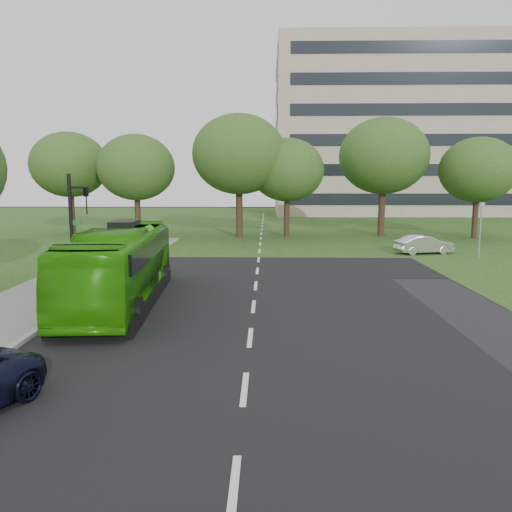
{
  "coord_description": "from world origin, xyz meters",
  "views": [
    {
      "loc": [
        0.53,
        -17.47,
        5.01
      ],
      "look_at": [
        0.03,
        5.1,
        1.6
      ],
      "focal_mm": 35.0,
      "sensor_mm": 36.0,
      "label": 1
    }
  ],
  "objects_px": {
    "tree_park_a": "(136,168)",
    "traffic_light": "(76,229)",
    "bus": "(120,266)",
    "camera_pole": "(481,222)",
    "tree_park_d": "(384,156)",
    "tree_park_b": "(239,154)",
    "office_building": "(406,132)",
    "sedan": "(424,244)",
    "tree_park_f": "(69,165)",
    "tree_park_e": "(478,170)",
    "tree_park_c": "(287,170)"
  },
  "relations": [
    {
      "from": "tree_park_e",
      "to": "traffic_light",
      "type": "distance_m",
      "value": 35.74
    },
    {
      "from": "tree_park_c",
      "to": "tree_park_f",
      "type": "bearing_deg",
      "value": 174.21
    },
    {
      "from": "tree_park_d",
      "to": "office_building",
      "type": "bearing_deg",
      "value": 71.9
    },
    {
      "from": "office_building",
      "to": "tree_park_d",
      "type": "distance_m",
      "value": 35.54
    },
    {
      "from": "tree_park_a",
      "to": "traffic_light",
      "type": "distance_m",
      "value": 25.6
    },
    {
      "from": "tree_park_a",
      "to": "traffic_light",
      "type": "bearing_deg",
      "value": -80.83
    },
    {
      "from": "tree_park_a",
      "to": "tree_park_b",
      "type": "bearing_deg",
      "value": -0.07
    },
    {
      "from": "tree_park_c",
      "to": "tree_park_d",
      "type": "bearing_deg",
      "value": 6.2
    },
    {
      "from": "tree_park_f",
      "to": "bus",
      "type": "height_order",
      "value": "tree_park_f"
    },
    {
      "from": "tree_park_c",
      "to": "traffic_light",
      "type": "relative_size",
      "value": 1.66
    },
    {
      "from": "camera_pole",
      "to": "sedan",
      "type": "bearing_deg",
      "value": 169.41
    },
    {
      "from": "sedan",
      "to": "tree_park_b",
      "type": "bearing_deg",
      "value": 39.9
    },
    {
      "from": "tree_park_a",
      "to": "sedan",
      "type": "distance_m",
      "value": 25.26
    },
    {
      "from": "tree_park_c",
      "to": "sedan",
      "type": "xyz_separation_m",
      "value": [
        9.1,
        -10.6,
        -5.31
      ]
    },
    {
      "from": "tree_park_e",
      "to": "bus",
      "type": "height_order",
      "value": "tree_park_e"
    },
    {
      "from": "tree_park_d",
      "to": "bus",
      "type": "height_order",
      "value": "tree_park_d"
    },
    {
      "from": "tree_park_b",
      "to": "sedan",
      "type": "xyz_separation_m",
      "value": [
        13.36,
        -10.08,
        -6.65
      ]
    },
    {
      "from": "traffic_light",
      "to": "camera_pole",
      "type": "relative_size",
      "value": 1.46
    },
    {
      "from": "tree_park_d",
      "to": "camera_pole",
      "type": "height_order",
      "value": "tree_park_d"
    },
    {
      "from": "bus",
      "to": "traffic_light",
      "type": "height_order",
      "value": "traffic_light"
    },
    {
      "from": "tree_park_a",
      "to": "camera_pole",
      "type": "xyz_separation_m",
      "value": [
        25.62,
        -11.65,
        -3.84
      ]
    },
    {
      "from": "office_building",
      "to": "tree_park_b",
      "type": "distance_m",
      "value": 42.6
    },
    {
      "from": "tree_park_a",
      "to": "tree_park_b",
      "type": "height_order",
      "value": "tree_park_b"
    },
    {
      "from": "office_building",
      "to": "tree_park_a",
      "type": "xyz_separation_m",
      "value": [
        -33.04,
        -34.87,
        -6.33
      ]
    },
    {
      "from": "bus",
      "to": "camera_pole",
      "type": "xyz_separation_m",
      "value": [
        20.02,
        12.88,
        0.78
      ]
    },
    {
      "from": "tree_park_f",
      "to": "traffic_light",
      "type": "distance_m",
      "value": 29.98
    },
    {
      "from": "sedan",
      "to": "traffic_light",
      "type": "bearing_deg",
      "value": 116.05
    },
    {
      "from": "office_building",
      "to": "tree_park_b",
      "type": "height_order",
      "value": "office_building"
    },
    {
      "from": "tree_park_f",
      "to": "tree_park_b",
      "type": "bearing_deg",
      "value": -9.14
    },
    {
      "from": "tree_park_b",
      "to": "tree_park_d",
      "type": "bearing_deg",
      "value": 6.48
    },
    {
      "from": "tree_park_b",
      "to": "sedan",
      "type": "bearing_deg",
      "value": -37.04
    },
    {
      "from": "tree_park_a",
      "to": "traffic_light",
      "type": "xyz_separation_m",
      "value": [
        4.05,
        -25.09,
        -3.07
      ]
    },
    {
      "from": "tree_park_f",
      "to": "camera_pole",
      "type": "xyz_separation_m",
      "value": [
        32.6,
        -14.24,
        -4.16
      ]
    },
    {
      "from": "traffic_light",
      "to": "tree_park_c",
      "type": "bearing_deg",
      "value": 78.57
    },
    {
      "from": "tree_park_b",
      "to": "camera_pole",
      "type": "distance_m",
      "value": 20.78
    },
    {
      "from": "bus",
      "to": "camera_pole",
      "type": "height_order",
      "value": "camera_pole"
    },
    {
      "from": "tree_park_d",
      "to": "traffic_light",
      "type": "xyz_separation_m",
      "value": [
        -18.08,
        -26.55,
        -4.11
      ]
    },
    {
      "from": "camera_pole",
      "to": "office_building",
      "type": "bearing_deg",
      "value": 96.95
    },
    {
      "from": "tree_park_a",
      "to": "tree_park_e",
      "type": "xyz_separation_m",
      "value": [
        29.84,
        -0.52,
        -0.22
      ]
    },
    {
      "from": "tree_park_b",
      "to": "traffic_light",
      "type": "xyz_separation_m",
      "value": [
        -5.09,
        -25.08,
        -4.2
      ]
    },
    {
      "from": "traffic_light",
      "to": "tree_park_a",
      "type": "bearing_deg",
      "value": 107.8
    },
    {
      "from": "tree_park_f",
      "to": "traffic_light",
      "type": "bearing_deg",
      "value": -68.27
    },
    {
      "from": "tree_park_d",
      "to": "tree_park_e",
      "type": "distance_m",
      "value": 8.07
    },
    {
      "from": "office_building",
      "to": "tree_park_f",
      "type": "xyz_separation_m",
      "value": [
        -40.02,
        -32.29,
        -6.0
      ]
    },
    {
      "from": "office_building",
      "to": "tree_park_d",
      "type": "xyz_separation_m",
      "value": [
        -10.92,
        -33.4,
        -5.29
      ]
    },
    {
      "from": "tree_park_e",
      "to": "tree_park_f",
      "type": "height_order",
      "value": "tree_park_f"
    },
    {
      "from": "tree_park_d",
      "to": "tree_park_c",
      "type": "bearing_deg",
      "value": -173.8
    },
    {
      "from": "tree_park_d",
      "to": "sedan",
      "type": "relative_size",
      "value": 2.7
    },
    {
      "from": "bus",
      "to": "camera_pole",
      "type": "distance_m",
      "value": 23.81
    },
    {
      "from": "camera_pole",
      "to": "traffic_light",
      "type": "bearing_deg",
      "value": -132.06
    }
  ]
}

